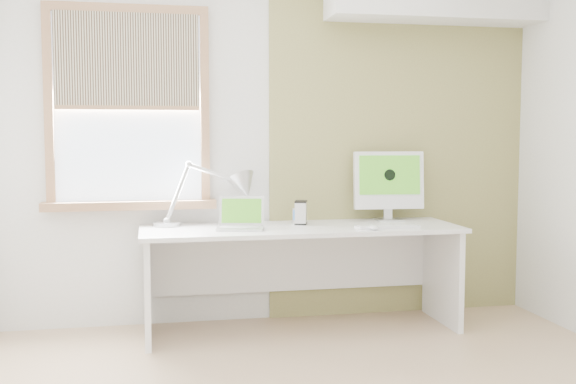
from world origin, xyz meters
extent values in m
cube|color=silver|center=(0.00, 1.76, 1.30)|extent=(4.00, 0.02, 2.60)
cube|color=silver|center=(0.00, -1.76, 1.30)|extent=(4.00, 0.02, 2.60)
cube|color=olive|center=(1.00, 1.74, 1.30)|extent=(2.00, 0.02, 2.60)
cube|color=#8E6646|center=(-1.53, 1.72, 1.55)|extent=(0.06, 0.06, 1.42)
cube|color=#8E6646|center=(-0.47, 1.72, 1.55)|extent=(0.06, 0.06, 1.42)
cube|color=#8E6646|center=(-1.00, 1.72, 2.23)|extent=(1.00, 0.06, 0.06)
cube|color=#8E6646|center=(-1.00, 1.70, 0.87)|extent=(1.20, 0.14, 0.06)
cube|color=#D1E2F9|center=(-1.00, 1.74, 1.55)|extent=(1.00, 0.01, 1.30)
cube|color=beige|center=(-1.00, 1.70, 1.88)|extent=(0.98, 0.02, 0.65)
cube|color=#8E6646|center=(-1.00, 1.70, 1.55)|extent=(0.98, 0.03, 0.03)
cube|color=white|center=(0.16, 1.38, 0.71)|extent=(2.20, 0.70, 0.03)
cube|color=white|center=(-0.89, 1.38, 0.35)|extent=(0.04, 0.64, 0.70)
cube|color=white|center=(1.21, 1.38, 0.35)|extent=(0.04, 0.64, 0.70)
cube|color=white|center=(0.16, 1.70, 0.45)|extent=(2.08, 0.02, 0.48)
cylinder|color=silver|center=(-0.75, 1.59, 0.74)|extent=(0.22, 0.22, 0.03)
sphere|color=silver|center=(-0.75, 1.59, 0.76)|extent=(0.06, 0.06, 0.06)
cylinder|color=silver|center=(-0.67, 1.60, 0.96)|extent=(0.19, 0.06, 0.40)
sphere|color=silver|center=(-0.59, 1.61, 1.16)|extent=(0.06, 0.06, 0.05)
cylinder|color=silver|center=(-0.41, 1.62, 1.09)|extent=(0.37, 0.03, 0.16)
sphere|color=silver|center=(-0.23, 1.62, 1.03)|extent=(0.05, 0.05, 0.04)
cone|color=silver|center=(-0.20, 1.63, 0.99)|extent=(0.31, 0.33, 0.25)
cube|color=silver|center=(-0.27, 1.31, 0.74)|extent=(0.35, 0.28, 0.02)
cube|color=#B2B5B7|center=(-0.27, 1.31, 0.75)|extent=(0.28, 0.18, 0.00)
cube|color=silver|center=(-0.25, 1.41, 0.85)|extent=(0.31, 0.13, 0.20)
cube|color=#3B801A|center=(-0.25, 1.41, 0.85)|extent=(0.27, 0.10, 0.16)
cylinder|color=silver|center=(0.15, 1.50, 0.74)|extent=(0.07, 0.07, 0.02)
cube|color=silver|center=(0.15, 1.50, 0.80)|extent=(0.05, 0.01, 0.10)
cube|color=#194C99|center=(0.15, 1.50, 0.80)|extent=(0.04, 0.01, 0.07)
cube|color=silver|center=(0.19, 1.51, 0.81)|extent=(0.11, 0.14, 0.17)
cube|color=black|center=(0.19, 1.51, 0.89)|extent=(0.12, 0.15, 0.01)
cube|color=black|center=(0.19, 1.51, 0.74)|extent=(0.12, 0.15, 0.01)
cube|color=silver|center=(0.87, 1.58, 0.74)|extent=(0.20, 0.18, 0.01)
cube|color=silver|center=(0.87, 1.61, 0.83)|extent=(0.07, 0.03, 0.17)
cube|color=white|center=(0.87, 1.60, 1.03)|extent=(0.53, 0.13, 0.43)
cube|color=#3B801A|center=(0.87, 1.57, 1.07)|extent=(0.46, 0.06, 0.29)
cylinder|color=black|center=(0.87, 1.57, 1.07)|extent=(0.09, 0.02, 0.08)
cube|color=white|center=(0.72, 1.20, 0.74)|extent=(0.44, 0.14, 0.02)
cube|color=white|center=(0.72, 1.20, 0.75)|extent=(0.41, 0.11, 0.00)
ellipsoid|color=white|center=(0.60, 1.12, 0.75)|extent=(0.07, 0.11, 0.03)
camera|label=1|loc=(-0.86, -3.22, 1.36)|focal=42.87mm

